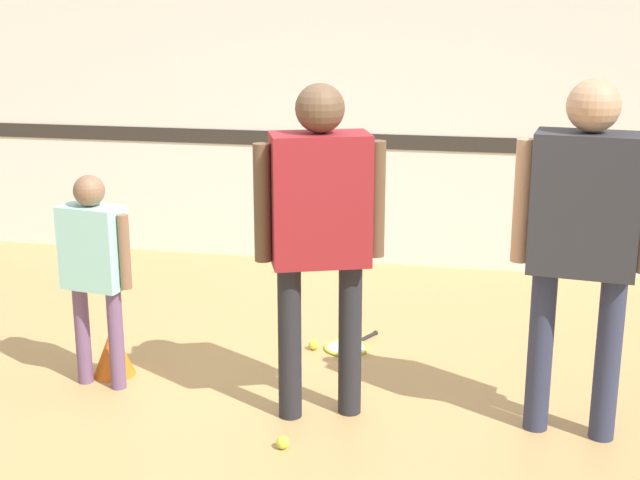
{
  "coord_description": "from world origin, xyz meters",
  "views": [
    {
      "loc": [
        1.06,
        -4.13,
        2.15
      ],
      "look_at": [
        0.2,
        0.12,
        0.96
      ],
      "focal_mm": 50.0,
      "sensor_mm": 36.0,
      "label": 1
    }
  ],
  "objects_px": {
    "person_student_right": "(584,223)",
    "tennis_ball_near_instructor": "(283,442)",
    "person_instructor": "(320,217)",
    "racket_spare_on_floor": "(348,347)",
    "training_cone": "(113,350)",
    "person_student_left": "(94,258)",
    "tennis_ball_by_spare_racket": "(314,345)"
  },
  "relations": [
    {
      "from": "racket_spare_on_floor",
      "to": "tennis_ball_by_spare_racket",
      "type": "distance_m",
      "value": 0.22
    },
    {
      "from": "training_cone",
      "to": "person_student_left",
      "type": "bearing_deg",
      "value": -93.15
    },
    {
      "from": "person_instructor",
      "to": "person_student_right",
      "type": "xyz_separation_m",
      "value": [
        1.28,
        0.04,
        0.02
      ]
    },
    {
      "from": "person_instructor",
      "to": "tennis_ball_near_instructor",
      "type": "distance_m",
      "value": 1.13
    },
    {
      "from": "person_student_left",
      "to": "tennis_ball_near_instructor",
      "type": "bearing_deg",
      "value": -14.38
    },
    {
      "from": "person_student_right",
      "to": "training_cone",
      "type": "bearing_deg",
      "value": 2.56
    },
    {
      "from": "person_student_right",
      "to": "training_cone",
      "type": "relative_size",
      "value": 5.96
    },
    {
      "from": "person_instructor",
      "to": "person_student_right",
      "type": "bearing_deg",
      "value": -17.95
    },
    {
      "from": "tennis_ball_near_instructor",
      "to": "training_cone",
      "type": "distance_m",
      "value": 1.37
    },
    {
      "from": "person_instructor",
      "to": "person_student_right",
      "type": "relative_size",
      "value": 0.98
    },
    {
      "from": "training_cone",
      "to": "racket_spare_on_floor",
      "type": "bearing_deg",
      "value": 27.63
    },
    {
      "from": "person_student_right",
      "to": "tennis_ball_near_instructor",
      "type": "bearing_deg",
      "value": 25.54
    },
    {
      "from": "person_student_right",
      "to": "racket_spare_on_floor",
      "type": "xyz_separation_m",
      "value": [
        -1.29,
        0.89,
        -1.1
      ]
    },
    {
      "from": "person_student_right",
      "to": "tennis_ball_near_instructor",
      "type": "height_order",
      "value": "person_student_right"
    },
    {
      "from": "tennis_ball_by_spare_racket",
      "to": "person_student_right",
      "type": "bearing_deg",
      "value": -28.8
    },
    {
      "from": "tennis_ball_by_spare_racket",
      "to": "training_cone",
      "type": "xyz_separation_m",
      "value": [
        -1.07,
        -0.61,
        0.12
      ]
    },
    {
      "from": "person_instructor",
      "to": "tennis_ball_near_instructor",
      "type": "xyz_separation_m",
      "value": [
        -0.1,
        -0.41,
        -1.05
      ]
    },
    {
      "from": "racket_spare_on_floor",
      "to": "tennis_ball_by_spare_racket",
      "type": "xyz_separation_m",
      "value": [
        -0.21,
        -0.07,
        0.02
      ]
    },
    {
      "from": "person_student_left",
      "to": "training_cone",
      "type": "distance_m",
      "value": 0.62
    },
    {
      "from": "tennis_ball_by_spare_racket",
      "to": "person_instructor",
      "type": "bearing_deg",
      "value": -76.0
    },
    {
      "from": "person_student_left",
      "to": "person_student_right",
      "type": "relative_size",
      "value": 0.68
    },
    {
      "from": "racket_spare_on_floor",
      "to": "person_student_left",
      "type": "bearing_deg",
      "value": 149.39
    },
    {
      "from": "person_student_left",
      "to": "tennis_ball_by_spare_racket",
      "type": "bearing_deg",
      "value": 44.2
    },
    {
      "from": "person_student_right",
      "to": "racket_spare_on_floor",
      "type": "relative_size",
      "value": 3.61
    },
    {
      "from": "person_student_left",
      "to": "tennis_ball_by_spare_racket",
      "type": "relative_size",
      "value": 18.54
    },
    {
      "from": "person_instructor",
      "to": "racket_spare_on_floor",
      "type": "bearing_deg",
      "value": 70.54
    },
    {
      "from": "tennis_ball_near_instructor",
      "to": "tennis_ball_by_spare_racket",
      "type": "relative_size",
      "value": 1.0
    },
    {
      "from": "training_cone",
      "to": "tennis_ball_by_spare_racket",
      "type": "bearing_deg",
      "value": 29.42
    },
    {
      "from": "person_student_left",
      "to": "training_cone",
      "type": "height_order",
      "value": "person_student_left"
    },
    {
      "from": "person_instructor",
      "to": "tennis_ball_by_spare_racket",
      "type": "relative_size",
      "value": 26.51
    },
    {
      "from": "person_student_left",
      "to": "person_student_right",
      "type": "bearing_deg",
      "value": 7.72
    },
    {
      "from": "person_student_right",
      "to": "training_cone",
      "type": "distance_m",
      "value": 2.75
    }
  ]
}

